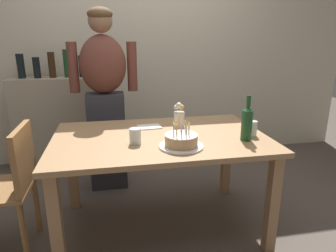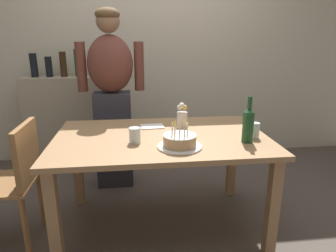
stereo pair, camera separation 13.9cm
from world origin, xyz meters
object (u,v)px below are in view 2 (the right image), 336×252
(water_glass_far, at_px, (135,135))
(wine_bottle, at_px, (248,124))
(person_man_bearded, at_px, (112,98))
(birthday_cake, at_px, (180,142))
(flower_vase, at_px, (182,117))
(dining_chair, at_px, (15,176))
(water_glass_near, at_px, (255,130))
(napkin_stack, at_px, (152,126))

(water_glass_far, distance_m, wine_bottle, 0.75)
(person_man_bearded, bearing_deg, birthday_cake, 115.13)
(water_glass_far, bearing_deg, wine_bottle, -5.65)
(flower_vase, bearing_deg, person_man_bearded, 134.23)
(flower_vase, height_order, dining_chair, flower_vase)
(water_glass_near, height_order, water_glass_far, water_glass_near)
(birthday_cake, xyz_separation_m, napkin_stack, (-0.14, 0.47, -0.04))
(water_glass_near, height_order, napkin_stack, water_glass_near)
(flower_vase, bearing_deg, dining_chair, -167.73)
(birthday_cake, distance_m, water_glass_near, 0.56)
(birthday_cake, distance_m, wine_bottle, 0.47)
(birthday_cake, relative_size, wine_bottle, 0.92)
(birthday_cake, xyz_separation_m, water_glass_far, (-0.28, 0.12, 0.01))
(wine_bottle, bearing_deg, person_man_bearded, 134.17)
(water_glass_near, bearing_deg, dining_chair, 178.08)
(water_glass_near, height_order, dining_chair, dining_chair)
(water_glass_far, height_order, person_man_bearded, person_man_bearded)
(water_glass_far, height_order, wine_bottle, wine_bottle)
(wine_bottle, xyz_separation_m, person_man_bearded, (-0.94, 0.97, 0.01))
(water_glass_far, bearing_deg, flower_vase, 40.63)
(water_glass_near, xyz_separation_m, flower_vase, (-0.46, 0.31, 0.03))
(napkin_stack, distance_m, person_man_bearded, 0.66)
(water_glass_far, height_order, flower_vase, flower_vase)
(flower_vase, distance_m, person_man_bearded, 0.81)
(flower_vase, bearing_deg, wine_bottle, -45.92)
(wine_bottle, height_order, flower_vase, wine_bottle)
(birthday_cake, xyz_separation_m, water_glass_near, (0.55, 0.13, 0.01))
(birthday_cake, bearing_deg, dining_chair, 170.56)
(water_glass_far, height_order, napkin_stack, water_glass_far)
(water_glass_far, xyz_separation_m, flower_vase, (0.37, 0.32, 0.03))
(napkin_stack, bearing_deg, water_glass_far, -111.47)
(napkin_stack, bearing_deg, flower_vase, -8.18)
(water_glass_near, bearing_deg, birthday_cake, -166.90)
(wine_bottle, relative_size, flower_vase, 1.56)
(water_glass_near, relative_size, dining_chair, 0.12)
(birthday_cake, bearing_deg, water_glass_near, 13.10)
(water_glass_far, relative_size, wine_bottle, 0.33)
(dining_chair, bearing_deg, wine_bottle, 85.16)
(birthday_cake, height_order, flower_vase, flower_vase)
(birthday_cake, xyz_separation_m, dining_chair, (-1.10, 0.18, -0.26))
(wine_bottle, bearing_deg, birthday_cake, -173.86)
(wine_bottle, height_order, napkin_stack, wine_bottle)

